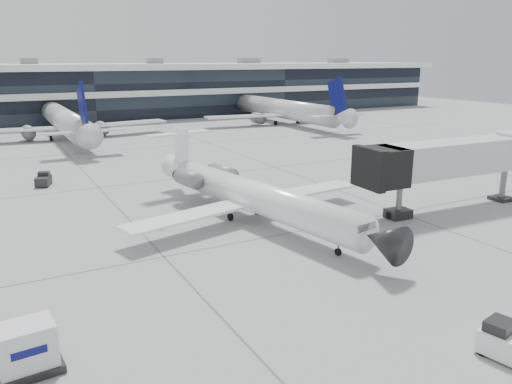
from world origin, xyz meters
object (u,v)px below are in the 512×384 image
regional_jet (251,194)px  jet_bridge (465,157)px  cargo_uld (26,349)px  baggage_tug (510,344)px

regional_jet → jet_bridge: (17.19, -5.25, 2.24)m
regional_jet → cargo_uld: 21.40m
baggage_tug → regional_jet: bearing=80.2°
jet_bridge → baggage_tug: jet_bridge is taller
cargo_uld → regional_jet: bearing=32.4°
regional_jet → jet_bridge: 18.11m
jet_bridge → regional_jet: bearing=165.6°
regional_jet → baggage_tug: size_ratio=9.83×
baggage_tug → cargo_uld: 19.72m
regional_jet → jet_bridge: regional_jet is taller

